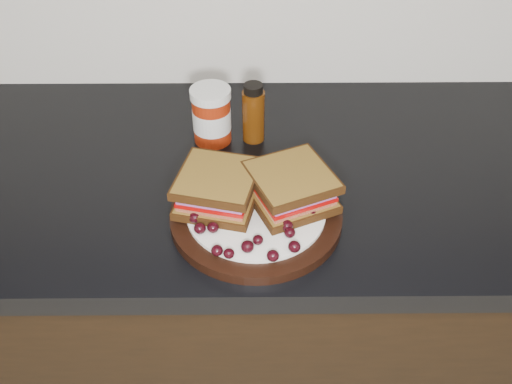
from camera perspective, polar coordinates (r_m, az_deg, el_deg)
base_cabinets at (r=1.39m, az=3.67°, el=-12.83°), size 3.96×0.58×0.86m
countertop at (r=1.06m, az=4.70°, el=1.72°), size 3.98×0.60×0.04m
plate at (r=0.93m, az=0.00°, el=-2.37°), size 0.28×0.28×0.02m
sandwich_left at (r=0.92m, az=-3.84°, el=0.37°), size 0.15×0.15×0.06m
sandwich_right at (r=0.92m, az=3.51°, el=0.48°), size 0.16×0.16×0.06m
grape_0 at (r=0.88m, az=-5.63°, el=-3.65°), size 0.02×0.02×0.02m
grape_1 at (r=0.88m, az=-4.32°, el=-3.56°), size 0.02×0.02×0.02m
grape_2 at (r=0.84m, az=-3.91°, el=-5.86°), size 0.02×0.02×0.02m
grape_3 at (r=0.84m, az=-2.72°, el=-6.17°), size 0.02×0.02×0.02m
grape_4 at (r=0.85m, az=-0.87°, el=-5.49°), size 0.02×0.02×0.02m
grape_5 at (r=0.86m, az=0.19°, el=-4.82°), size 0.02×0.02×0.02m
grape_6 at (r=0.84m, az=1.70°, el=-6.39°), size 0.02×0.02×0.02m
grape_7 at (r=0.85m, az=3.86°, el=-5.48°), size 0.02×0.02×0.02m
grape_8 at (r=0.87m, az=3.40°, el=-4.08°), size 0.02×0.02×0.02m
grape_9 at (r=0.88m, az=3.13°, el=-3.38°), size 0.02×0.02×0.02m
grape_10 at (r=0.90m, az=5.66°, el=-2.30°), size 0.02×0.02×0.02m
grape_11 at (r=0.91m, az=4.63°, el=-1.87°), size 0.02×0.02×0.02m
grape_12 at (r=0.92m, az=5.25°, el=-1.19°), size 0.02×0.02×0.02m
grape_13 at (r=0.96m, az=4.30°, el=0.84°), size 0.02×0.02×0.02m
grape_14 at (r=0.97m, az=-2.93°, el=1.38°), size 0.02×0.02×0.01m
grape_15 at (r=0.93m, az=-3.22°, el=-0.32°), size 0.02×0.02×0.02m
grape_16 at (r=0.94m, az=-4.80°, el=-0.16°), size 0.02×0.02×0.02m
grape_17 at (r=0.92m, az=-4.12°, el=-1.03°), size 0.02×0.02×0.02m
grape_18 at (r=0.90m, az=-6.14°, el=-2.55°), size 0.02×0.02×0.02m
grape_19 at (r=0.96m, az=-3.37°, el=1.08°), size 0.02×0.02×0.02m
grape_20 at (r=0.93m, az=-3.05°, el=-0.54°), size 0.02×0.02×0.02m
grape_21 at (r=0.91m, az=-4.12°, el=-1.73°), size 0.02×0.02×0.02m
condiment_jar at (r=1.08m, az=-4.46°, el=7.65°), size 0.10×0.10×0.11m
oil_bottle at (r=1.08m, az=-0.26°, el=7.96°), size 0.05×0.05×0.12m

